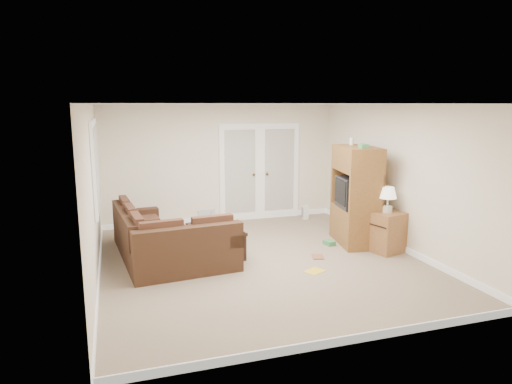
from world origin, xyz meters
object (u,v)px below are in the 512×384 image
object	(u,v)px
sectional_sofa	(161,243)
tv_armoire	(356,195)
coffee_table	(215,240)
side_cabinet	(386,228)

from	to	relation	value
sectional_sofa	tv_armoire	distance (m)	3.52
coffee_table	tv_armoire	world-z (taller)	tv_armoire
tv_armoire	sectional_sofa	bearing A→B (deg)	-171.17
sectional_sofa	side_cabinet	distance (m)	3.80
sectional_sofa	side_cabinet	world-z (taller)	side_cabinet
sectional_sofa	side_cabinet	xyz separation A→B (m)	(3.74, -0.66, 0.11)
tv_armoire	side_cabinet	distance (m)	0.82
coffee_table	tv_armoire	distance (m)	2.64
tv_armoire	side_cabinet	xyz separation A→B (m)	(0.27, -0.60, -0.49)
tv_armoire	side_cabinet	size ratio (longest dim) A/B	1.68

